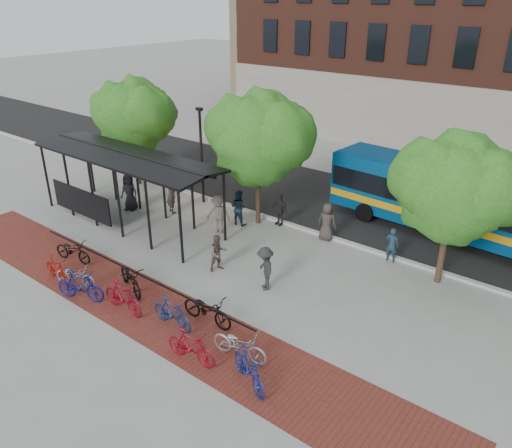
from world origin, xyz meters
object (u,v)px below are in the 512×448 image
Objects in this scene: pedestrian_2 at (239,207)px; pedestrian_3 at (218,214)px; tree_b at (260,135)px; pedestrian_6 at (327,222)px; bus_shelter at (124,164)px; bike_0 at (73,251)px; bike_3 at (80,286)px; bike_8 at (207,309)px; bike_7 at (172,313)px; pedestrian_1 at (171,195)px; bike_9 at (191,346)px; tree_a at (134,113)px; bike_2 at (75,275)px; bike_10 at (240,344)px; lamp_post_left at (201,153)px; pedestrian_0 at (129,192)px; bike_1 at (57,269)px; pedestrian_8 at (218,253)px; bike_11 at (249,369)px; pedestrian_4 at (280,209)px; bike_5 at (123,297)px; pedestrian_9 at (265,269)px; bus at (455,199)px; pedestrian_7 at (392,245)px; tree_c at (457,186)px; bike_4 at (131,278)px.

pedestrian_3 reaches higher than pedestrian_2.
tree_b is 5.02m from pedestrian_6.
bike_0 is at bearing -71.29° from bus_shelter.
bike_3 is 0.96× the size of bike_8.
tree_b is 3.57× the size of bike_7.
pedestrian_6 is at bearing 7.45° from pedestrian_3.
bike_7 is 9.88m from pedestrian_1.
bike_9 reaches higher than bike_8.
bike_3 reaches higher than bike_9.
tree_a is at bearing 134.60° from bus_shelter.
bike_2 is (-2.03, -9.05, -4.00)m from tree_b.
bike_8 is at bearing 62.78° from bike_10.
pedestrian_2 is at bearing 32.03° from bike_10.
lamp_post_left reaches higher than pedestrian_1.
pedestrian_0 is 6.01m from pedestrian_2.
tree_b is at bearing 26.00° from bike_10.
pedestrian_8 reaches higher than bike_1.
bike_11 is (10.47, -1.13, 0.08)m from bike_0.
pedestrian_4 is (5.26, 2.23, -0.18)m from pedestrian_1.
bike_3 is 10.92m from pedestrian_6.
pedestrian_6 is (2.72, 9.42, 0.30)m from bike_5.
bike_3 is at bearing -96.57° from pedestrian_9.
pedestrian_9 is at bearing -50.41° from bike_1.
bike_7 is at bearing -137.59° from pedestrian_8.
pedestrian_8 reaches higher than bike_11.
tree_a is at bearing -161.38° from bus.
pedestrian_3 is at bearing -14.31° from tree_a.
pedestrian_8 is (5.89, -2.92, -0.20)m from pedestrian_1.
bike_8 is at bearing -40.92° from bike_7.
tree_a is at bearing 88.95° from pedestrian_8.
tree_a is at bearing 55.68° from bike_8.
pedestrian_4 is (0.07, 9.41, 0.21)m from bike_5.
lamp_post_left is 13.17m from bike_9.
bus_shelter reaches higher than bike_3.
bike_1 is (-10.74, -13.66, -1.30)m from bus.
pedestrian_8 reaches higher than bike_8.
bike_10 is 0.98× the size of pedestrian_1.
bike_10 is at bearing -102.72° from bike_0.
bus_shelter is 5.35× the size of bike_5.
pedestrian_7 is (11.12, 2.15, -0.21)m from pedestrian_1.
bike_5 is 1.05× the size of pedestrian_3.
bike_8 is 8.16m from pedestrian_2.
pedestrian_2 is at bearing 10.66° from bike_5.
tree_c reaches higher than pedestrian_9.
pedestrian_8 is at bearing -28.21° from pedestrian_0.
pedestrian_3 is at bearing 71.76° from bike_11.
pedestrian_6 is (0.68, 8.97, 0.35)m from bike_7.
bike_1 is (2.33, -5.46, -2.46)m from bus_shelter.
bike_8 is (3.71, 0.29, -0.01)m from bike_4.
tree_b is at bearing 5.12° from bike_5.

